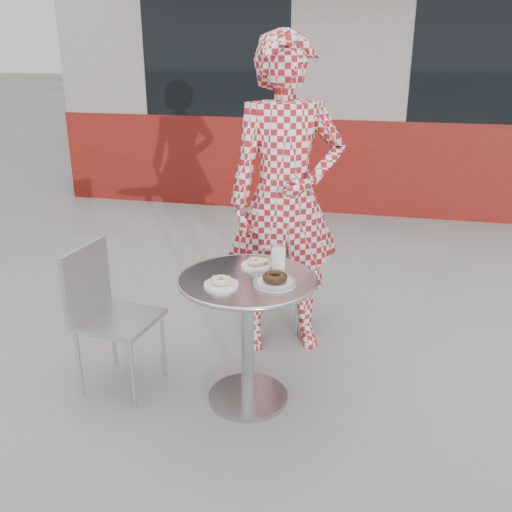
% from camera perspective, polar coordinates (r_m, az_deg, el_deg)
% --- Properties ---
extents(ground, '(60.00, 60.00, 0.00)m').
position_cam_1_polar(ground, '(3.09, -1.17, -13.94)').
color(ground, '#979490').
rests_on(ground, ground).
extents(storefront, '(6.02, 4.55, 3.00)m').
position_cam_1_polar(storefront, '(8.06, 8.87, 18.46)').
color(storefront, gray).
rests_on(storefront, ground).
extents(bistro_table, '(0.68, 0.68, 0.69)m').
position_cam_1_polar(bistro_table, '(2.82, -0.84, -5.35)').
color(bistro_table, silver).
rests_on(bistro_table, ground).
extents(chair_far, '(0.41, 0.41, 0.79)m').
position_cam_1_polar(chair_far, '(3.73, 2.30, -3.28)').
color(chair_far, '#ADAFB5').
rests_on(chair_far, ground).
extents(chair_left, '(0.42, 0.41, 0.78)m').
position_cam_1_polar(chair_left, '(3.15, -13.49, -8.75)').
color(chair_left, '#ADAFB5').
rests_on(chair_left, ground).
extents(seated_person, '(0.77, 0.64, 1.83)m').
position_cam_1_polar(seated_person, '(3.27, 2.99, 5.69)').
color(seated_person, maroon).
rests_on(seated_person, ground).
extents(plate_far, '(0.16, 0.16, 0.04)m').
position_cam_1_polar(plate_far, '(2.88, 0.09, -0.72)').
color(plate_far, white).
rests_on(plate_far, bistro_table).
extents(plate_near, '(0.16, 0.16, 0.04)m').
position_cam_1_polar(plate_near, '(2.66, -3.51, -2.64)').
color(plate_near, white).
rests_on(plate_near, bistro_table).
extents(plate_checker, '(0.21, 0.21, 0.05)m').
position_cam_1_polar(plate_checker, '(2.67, 1.90, -2.47)').
color(plate_checker, white).
rests_on(plate_checker, bistro_table).
extents(milk_cup, '(0.08, 0.08, 0.12)m').
position_cam_1_polar(milk_cup, '(2.85, 2.24, -0.12)').
color(milk_cup, white).
rests_on(milk_cup, bistro_table).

